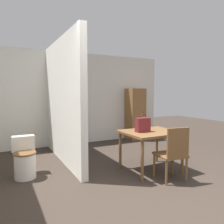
# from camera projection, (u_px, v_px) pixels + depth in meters

# --- Properties ---
(ground_plane) EXTENTS (16.00, 16.00, 0.00)m
(ground_plane) POSITION_uv_depth(u_px,v_px,m) (164.00, 206.00, 2.74)
(ground_plane) COLOR #382D26
(wall_back) EXTENTS (5.54, 0.12, 2.50)m
(wall_back) POSITION_uv_depth(u_px,v_px,m) (72.00, 99.00, 6.00)
(wall_back) COLOR silver
(wall_back) RESTS_ON ground_plane
(partition_wall) EXTENTS (0.12, 2.60, 2.50)m
(partition_wall) POSITION_uv_depth(u_px,v_px,m) (62.00, 101.00, 4.51)
(partition_wall) COLOR silver
(partition_wall) RESTS_ON ground_plane
(dining_table) EXTENTS (0.99, 0.83, 0.73)m
(dining_table) POSITION_uv_depth(u_px,v_px,m) (151.00, 136.00, 3.95)
(dining_table) COLOR brown
(dining_table) RESTS_ON ground_plane
(wooden_chair) EXTENTS (0.49, 0.49, 0.89)m
(wooden_chair) POSITION_uv_depth(u_px,v_px,m) (173.00, 152.00, 3.49)
(wooden_chair) COLOR brown
(wooden_chair) RESTS_ON ground_plane
(toilet) EXTENTS (0.38, 0.52, 0.67)m
(toilet) POSITION_uv_depth(u_px,v_px,m) (25.00, 159.00, 3.67)
(toilet) COLOR silver
(toilet) RESTS_ON ground_plane
(handbag) EXTENTS (0.26, 0.12, 0.33)m
(handbag) POSITION_uv_depth(u_px,v_px,m) (143.00, 125.00, 3.87)
(handbag) COLOR maroon
(handbag) RESTS_ON dining_table
(wooden_cabinet) EXTENTS (0.49, 0.48, 1.54)m
(wooden_cabinet) POSITION_uv_depth(u_px,v_px,m) (135.00, 114.00, 6.63)
(wooden_cabinet) COLOR brown
(wooden_cabinet) RESTS_ON ground_plane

